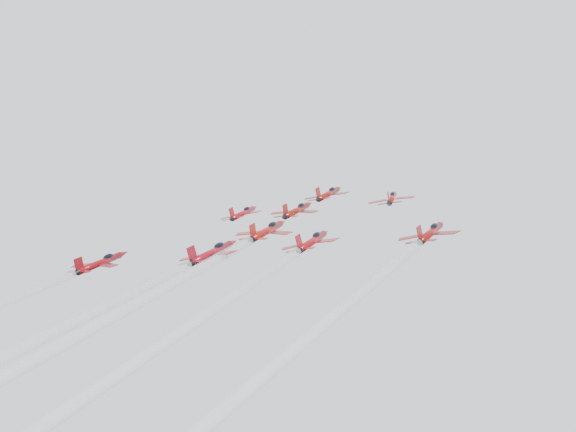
% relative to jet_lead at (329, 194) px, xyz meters
% --- Properties ---
extents(jet_lead, '(10.10, 13.31, 7.17)m').
position_rel_jet_lead_xyz_m(jet_lead, '(0.00, 0.00, 0.00)').
color(jet_lead, maroon).
extents(jet_row2_left, '(9.16, 12.08, 6.50)m').
position_rel_jet_lead_xyz_m(jet_row2_left, '(-14.15, -11.26, -5.38)').
color(jet_row2_left, '#B0101A').
extents(jet_row2_center, '(9.82, 12.94, 6.97)m').
position_rel_jet_lead_xyz_m(jet_row2_center, '(-1.30, -14.18, -6.77)').
color(jet_row2_center, maroon).
extents(jet_row2_right, '(8.85, 11.67, 6.28)m').
position_rel_jet_lead_xyz_m(jet_row2_right, '(16.87, -12.11, -5.79)').
color(jet_row2_right, '#AE1110').
extents(jet_center, '(10.54, 103.57, 50.39)m').
position_rel_jet_lead_xyz_m(jet_center, '(-0.53, -75.48, -36.10)').
color(jet_center, '#AE1610').
extents(jet_rear_right, '(9.50, 93.41, 45.45)m').
position_rel_jet_lead_xyz_m(jet_rear_right, '(11.80, -81.34, -38.90)').
color(jet_rear_right, '#AD1014').
extents(jet_rear_farright, '(9.16, 90.03, 43.80)m').
position_rel_jet_lead_xyz_m(jet_rear_farright, '(30.23, -80.99, -38.73)').
color(jet_rear_farright, '#990F0E').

